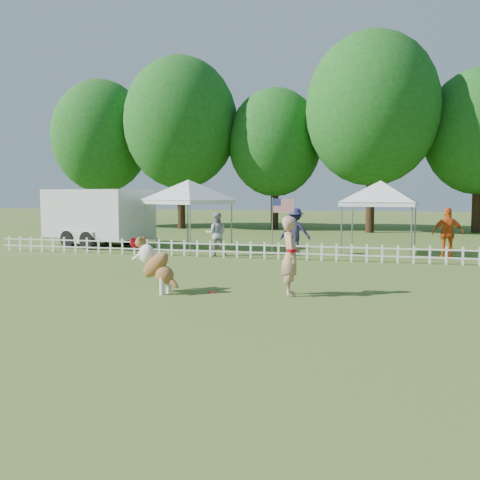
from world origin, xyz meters
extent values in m
plane|color=#35601E|center=(0.00, 0.00, 0.00)|extent=(120.00, 120.00, 0.00)
imported|color=tan|center=(1.76, 0.57, 0.90)|extent=(0.58, 0.74, 1.79)
cylinder|color=red|center=(-0.03, 0.40, 0.01)|extent=(0.24, 0.24, 0.02)
imported|color=#AAAAB0|center=(-2.20, 7.56, 0.80)|extent=(0.93, 0.81, 1.61)
imported|color=#292550|center=(0.60, 8.47, 0.88)|extent=(1.16, 0.70, 1.76)
imported|color=#D95619|center=(5.97, 8.71, 0.90)|extent=(1.06, 0.44, 1.80)
camera|label=1|loc=(3.76, -11.24, 2.30)|focal=40.00mm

